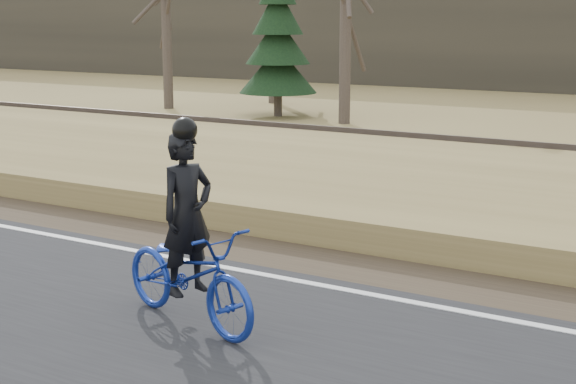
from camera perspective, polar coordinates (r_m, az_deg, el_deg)
The scene contains 11 objects.
ground at distance 10.48m, azimuth -5.92°, elevation -5.83°, with size 120.00×120.00×0.00m, color #96824C.
road at distance 8.71m, azimuth -15.77°, elevation -9.90°, with size 120.00×6.00×0.06m, color black.
edge_line at distance 10.62m, azimuth -5.30°, elevation -5.21°, with size 120.00×0.12×0.01m, color silver.
shoulder at distance 11.42m, azimuth -2.38°, elevation -4.14°, with size 120.00×1.60×0.04m, color #473A2B.
embankment at distance 13.91m, azimuth 4.25°, elevation -0.31°, with size 120.00×5.00×0.44m, color #96824C.
ballast at distance 17.35m, azimuth 9.76°, elevation 2.08°, with size 120.00×3.00×0.45m, color slate.
railroad at distance 17.30m, azimuth 9.80°, elevation 3.07°, with size 120.00×2.40×0.29m.
cyclist at distance 8.50m, azimuth -7.10°, elevation -4.87°, with size 2.19×1.26×2.21m.
bare_tree_far_left at distance 29.57m, azimuth -8.67°, elevation 12.23°, with size 0.36×0.36×6.55m, color #50433A.
bare_tree_left at distance 31.15m, azimuth -1.10°, elevation 12.97°, with size 0.36×0.36×7.22m, color #50433A.
conifer at distance 26.93m, azimuth -0.73°, elevation 10.62°, with size 2.60×2.60×5.19m.
Camera 1 is at (5.90, -8.03, 3.25)m, focal length 50.00 mm.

